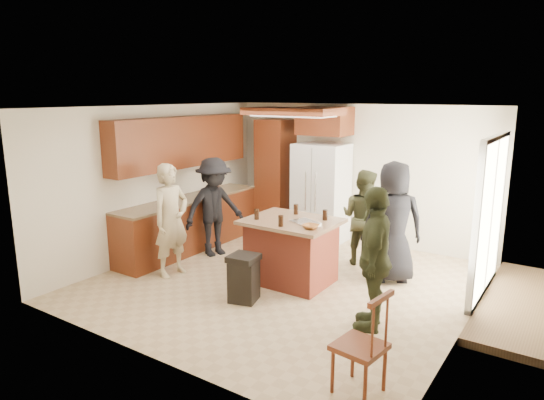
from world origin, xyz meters
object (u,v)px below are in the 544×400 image
Objects in this scene: person_front_left at (171,220)px; spindle_chair at (362,347)px; refrigerator at (321,193)px; trash_bin at (244,278)px; kitchen_island at (291,250)px; person_side_right at (374,259)px; person_behind_right at (393,222)px; person_counter at (214,207)px; person_behind_left at (363,217)px.

person_front_left is 1.70× the size of spindle_chair.
refrigerator is at bearing 122.61° from spindle_chair.
person_front_left is 1.56m from trash_bin.
refrigerator is at bearing 106.84° from kitchen_island.
person_side_right is 1.79m from trash_bin.
person_behind_right is at bearing 176.04° from person_side_right.
kitchen_island is 2.73m from spindle_chair.
person_side_right is 3.45m from refrigerator.
person_behind_right is 2.94m from person_counter.
refrigerator is (1.02, 2.78, 0.05)m from person_front_left.
refrigerator is (1.09, 1.72, 0.07)m from person_counter.
refrigerator is (-1.16, 0.76, 0.14)m from person_behind_left.
person_counter is 2.63× the size of trash_bin.
person_counter is 1.66× the size of spindle_chair.
person_behind_left reaches higher than kitchen_island.
person_behind_left is at bearing -45.47° from person_counter.
person_behind_left is 2.19m from person_side_right.
person_behind_right is at bearing 35.23° from kitchen_island.
person_front_left is at bearing 47.87° from person_behind_left.
trash_bin is at bearing -107.34° from person_counter.
person_front_left is at bearing -105.17° from person_side_right.
trash_bin is at bearing -81.42° from refrigerator.
refrigerator is (-2.14, 2.71, 0.06)m from person_side_right.
refrigerator is at bearing -65.06° from person_behind_right.
person_front_left is 0.94× the size of refrigerator.
trash_bin is 0.63× the size of spindle_chair.
spindle_chair is (3.63, -2.26, -0.37)m from person_counter.
person_front_left is 2.96m from refrigerator.
trash_bin is (-0.17, -0.91, -0.16)m from kitchen_island.
person_side_right reaches higher than person_behind_left.
refrigerator reaches higher than spindle_chair.
person_side_right is at bearing 107.91° from spindle_chair.
person_behind_left is 2.35m from trash_bin.
person_side_right reaches higher than person_counter.
person_counter is at bearing 169.37° from kitchen_island.
person_side_right is 2.67× the size of trash_bin.
kitchen_island reaches higher than trash_bin.
kitchen_island is at bearing 72.02° from person_behind_left.
person_front_left is at bearing -2.06° from person_behind_right.
person_behind_right is at bearing 105.00° from spindle_chair.
person_side_right is at bearing -23.83° from kitchen_island.
person_behind_left is at bearing -66.27° from person_behind_right.
person_front_left is at bearing -110.08° from refrigerator.
person_counter is 0.92× the size of refrigerator.
person_side_right is (0.97, -1.95, 0.08)m from person_behind_left.
person_behind_left is (2.18, 2.03, -0.08)m from person_front_left.
person_behind_left is 1.19× the size of kitchen_island.
refrigerator is at bearing -15.36° from person_front_left.
person_front_left is 1.83m from kitchen_island.
kitchen_island is 2.03× the size of trash_bin.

